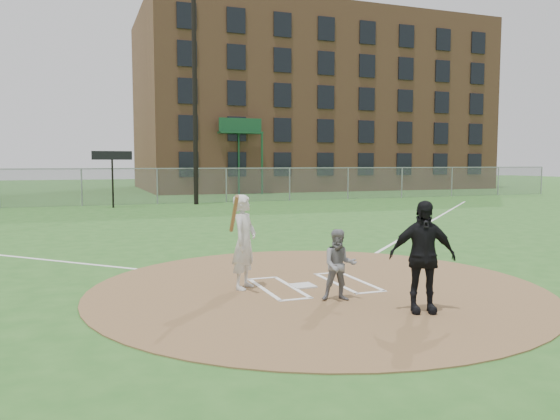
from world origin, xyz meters
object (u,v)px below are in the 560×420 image
object	(u,v)px
catcher	(339,265)
batter_at_plate	(244,242)
umpire	(422,256)
home_plate	(303,286)

from	to	relation	value
catcher	batter_at_plate	distance (m)	1.89
umpire	batter_at_plate	bearing A→B (deg)	151.37
umpire	batter_at_plate	world-z (taller)	batter_at_plate
catcher	batter_at_plate	world-z (taller)	batter_at_plate
umpire	batter_at_plate	size ratio (longest dim) A/B	0.98
catcher	batter_at_plate	size ratio (longest dim) A/B	0.68
home_plate	batter_at_plate	xyz separation A→B (m)	(-1.08, 0.22, 0.86)
catcher	umpire	distance (m)	1.42
umpire	batter_at_plate	distance (m)	3.26
home_plate	umpire	distance (m)	2.63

